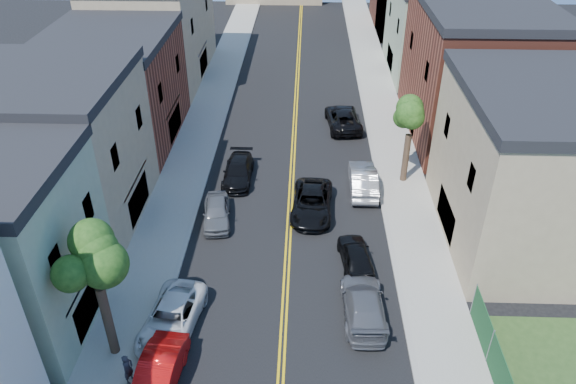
# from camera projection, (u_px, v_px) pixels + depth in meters

# --- Properties ---
(sidewalk_left) EXTENTS (3.20, 100.00, 0.15)m
(sidewalk_left) POSITION_uv_depth(u_px,v_px,m) (205.00, 117.00, 47.82)
(sidewalk_left) COLOR gray
(sidewalk_left) RESTS_ON ground
(sidewalk_right) EXTENTS (3.20, 100.00, 0.15)m
(sidewalk_right) POSITION_uv_depth(u_px,v_px,m) (386.00, 119.00, 47.36)
(sidewalk_right) COLOR gray
(sidewalk_right) RESTS_ON ground
(curb_left) EXTENTS (0.30, 100.00, 0.15)m
(curb_left) POSITION_uv_depth(u_px,v_px,m) (225.00, 117.00, 47.77)
(curb_left) COLOR gray
(curb_left) RESTS_ON ground
(curb_right) EXTENTS (0.30, 100.00, 0.15)m
(curb_right) POSITION_uv_depth(u_px,v_px,m) (366.00, 119.00, 47.41)
(curb_right) COLOR gray
(curb_right) RESTS_ON ground
(bldg_left_tan_near) EXTENTS (9.00, 10.00, 9.00)m
(bldg_left_tan_near) POSITION_uv_depth(u_px,v_px,m) (57.00, 155.00, 33.02)
(bldg_left_tan_near) COLOR #998466
(bldg_left_tan_near) RESTS_ON ground
(bldg_left_brick) EXTENTS (9.00, 12.00, 8.00)m
(bldg_left_brick) POSITION_uv_depth(u_px,v_px,m) (114.00, 91.00, 42.51)
(bldg_left_brick) COLOR brown
(bldg_left_brick) RESTS_ON ground
(bldg_left_tan_far) EXTENTS (9.00, 16.00, 9.50)m
(bldg_left_tan_far) POSITION_uv_depth(u_px,v_px,m) (155.00, 29.00, 53.84)
(bldg_left_tan_far) COLOR #998466
(bldg_left_tan_far) RESTS_ON ground
(bldg_right_tan) EXTENTS (9.00, 12.00, 9.00)m
(bldg_right_tan) POSITION_uv_depth(u_px,v_px,m) (533.00, 172.00, 31.37)
(bldg_right_tan) COLOR #998466
(bldg_right_tan) RESTS_ON ground
(bldg_right_brick) EXTENTS (9.00, 14.00, 10.00)m
(bldg_right_brick) POSITION_uv_depth(u_px,v_px,m) (474.00, 74.00, 42.83)
(bldg_right_brick) COLOR brown
(bldg_right_brick) RESTS_ON ground
(bldg_right_palegrn) EXTENTS (9.00, 12.00, 8.50)m
(bldg_right_palegrn) POSITION_uv_depth(u_px,v_px,m) (438.00, 31.00, 54.97)
(bldg_right_palegrn) COLOR gray
(bldg_right_palegrn) RESTS_ON ground
(tree_left_mid) EXTENTS (5.20, 5.20, 9.29)m
(tree_left_mid) POSITION_uv_depth(u_px,v_px,m) (89.00, 244.00, 22.50)
(tree_left_mid) COLOR #34261A
(tree_left_mid) RESTS_ON sidewalk_left
(tree_right_far) EXTENTS (4.40, 4.40, 8.03)m
(tree_right_far) POSITION_uv_depth(u_px,v_px,m) (413.00, 107.00, 35.89)
(tree_right_far) COLOR #34261A
(tree_right_far) RESTS_ON sidewalk_right
(red_sedan) EXTENTS (2.04, 4.79, 1.54)m
(red_sedan) POSITION_uv_depth(u_px,v_px,m) (158.00, 376.00, 24.03)
(red_sedan) COLOR red
(red_sedan) RESTS_ON ground
(white_pickup) EXTENTS (3.05, 5.46, 1.44)m
(white_pickup) POSITION_uv_depth(u_px,v_px,m) (172.00, 318.00, 26.96)
(white_pickup) COLOR silver
(white_pickup) RESTS_ON ground
(grey_car_left) EXTENTS (2.18, 4.33, 1.41)m
(grey_car_left) POSITION_uv_depth(u_px,v_px,m) (217.00, 212.00, 34.59)
(grey_car_left) COLOR #585A5F
(grey_car_left) RESTS_ON ground
(black_car_left) EXTENTS (2.03, 4.86, 1.40)m
(black_car_left) POSITION_uv_depth(u_px,v_px,m) (238.00, 171.00, 38.82)
(black_car_left) COLOR black
(black_car_left) RESTS_ON ground
(grey_car_right) EXTENTS (2.23, 5.22, 1.50)m
(grey_car_right) POSITION_uv_depth(u_px,v_px,m) (363.00, 304.00, 27.72)
(grey_car_right) COLOR #54565C
(grey_car_right) RESTS_ON ground
(black_car_right) EXTENTS (2.12, 4.27, 1.40)m
(black_car_right) POSITION_uv_depth(u_px,v_px,m) (356.00, 256.00, 31.02)
(black_car_right) COLOR black
(black_car_right) RESTS_ON ground
(silver_car_right) EXTENTS (1.79, 5.08, 1.67)m
(silver_car_right) POSITION_uv_depth(u_px,v_px,m) (363.00, 180.00, 37.63)
(silver_car_right) COLOR #9A9CA1
(silver_car_right) RESTS_ON ground
(dark_car_right_far) EXTENTS (3.18, 5.86, 1.56)m
(dark_car_right_far) POSITION_uv_depth(u_px,v_px,m) (343.00, 118.00, 45.96)
(dark_car_right_far) COLOR black
(dark_car_right_far) RESTS_ON ground
(black_suv_lane) EXTENTS (2.83, 5.58, 1.51)m
(black_suv_lane) POSITION_uv_depth(u_px,v_px,m) (312.00, 203.00, 35.40)
(black_suv_lane) COLOR black
(black_suv_lane) RESTS_ON ground
(pedestrian_left) EXTENTS (0.53, 0.66, 1.57)m
(pedestrian_left) POSITION_uv_depth(u_px,v_px,m) (128.00, 369.00, 24.13)
(pedestrian_left) COLOR #25252C
(pedestrian_left) RESTS_ON sidewalk_left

